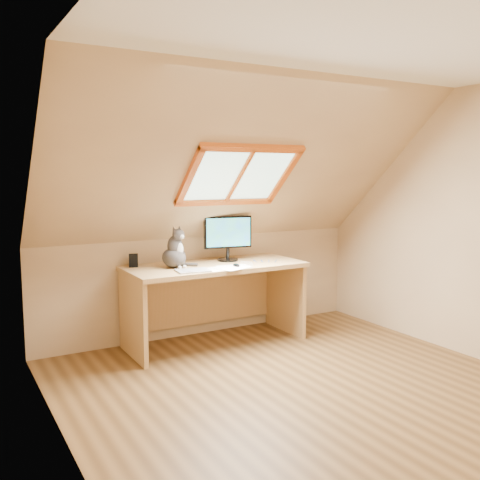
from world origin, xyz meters
TOP-DOWN VIEW (x-y plane):
  - ground at (0.00, 0.00)m, footprint 3.50×3.50m
  - room_shell at (0.00, -0.09)m, footprint 3.52×3.52m
  - desk at (-0.07, 1.45)m, footprint 1.70×0.74m
  - monitor at (0.13, 1.49)m, footprint 0.48×0.20m
  - cat at (-0.47, 1.41)m, footprint 0.29×0.32m
  - desk_speaker at (-0.79, 1.63)m, footprint 0.10×0.10m
  - graphics_tablet at (-0.41, 1.15)m, footprint 0.31×0.24m
  - mouse at (0.03, 1.15)m, footprint 0.06×0.10m
  - papers at (-0.08, 1.12)m, footprint 0.35×0.30m
  - cables at (0.34, 1.26)m, footprint 0.51×0.26m

SIDE VIEW (x-z plane):
  - ground at x=0.00m, z-range 0.00..0.00m
  - desk at x=-0.07m, z-range 0.16..0.93m
  - papers at x=-0.08m, z-range 0.78..0.78m
  - cables at x=0.34m, z-range 0.78..0.78m
  - graphics_tablet at x=-0.41m, z-range 0.78..0.79m
  - mouse at x=0.03m, z-range 0.78..0.81m
  - desk_speaker at x=-0.79m, z-range 0.78..0.89m
  - cat at x=-0.47m, z-range 0.72..1.11m
  - monitor at x=0.13m, z-range 0.81..1.26m
  - room_shell at x=0.00m, z-range 0.23..2.64m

